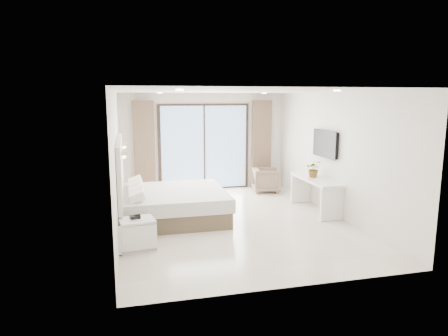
{
  "coord_description": "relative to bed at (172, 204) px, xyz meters",
  "views": [
    {
      "loc": [
        -2.09,
        -7.84,
        2.56
      ],
      "look_at": [
        -0.08,
        0.4,
        1.07
      ],
      "focal_mm": 32.0,
      "sensor_mm": 36.0,
      "label": 1
    }
  ],
  "objects": [
    {
      "name": "phone",
      "position": [
        -0.81,
        -1.55,
        0.23
      ],
      "size": [
        0.19,
        0.16,
        0.05
      ],
      "primitive_type": "cube",
      "rotation": [
        0.0,
        0.0,
        0.28
      ],
      "color": "black",
      "rests_on": "nightstand"
    },
    {
      "name": "nightstand",
      "position": [
        -0.78,
        -1.59,
        -0.06
      ],
      "size": [
        0.64,
        0.56,
        0.52
      ],
      "rotation": [
        0.0,
        0.0,
        0.15
      ],
      "color": "white",
      "rests_on": "ground"
    },
    {
      "name": "ground",
      "position": [
        1.21,
        -0.44,
        -0.32
      ],
      "size": [
        6.2,
        6.2,
        0.0
      ],
      "primitive_type": "plane",
      "color": "beige",
      "rests_on": "ground"
    },
    {
      "name": "room_shell",
      "position": [
        1.01,
        0.36,
        1.26
      ],
      "size": [
        4.62,
        6.22,
        2.72
      ],
      "color": "silver",
      "rests_on": "ground"
    },
    {
      "name": "console_desk",
      "position": [
        3.25,
        -0.16,
        0.25
      ],
      "size": [
        0.54,
        1.72,
        0.77
      ],
      "color": "white",
      "rests_on": "ground"
    },
    {
      "name": "plant",
      "position": [
        3.25,
        -0.05,
        0.6
      ],
      "size": [
        0.48,
        0.5,
        0.31
      ],
      "primitive_type": "imported",
      "rotation": [
        0.0,
        0.0,
        -0.41
      ],
      "color": "#33662D",
      "rests_on": "console_desk"
    },
    {
      "name": "armchair",
      "position": [
        2.81,
        1.93,
        0.04
      ],
      "size": [
        0.76,
        0.8,
        0.72
      ],
      "primitive_type": "imported",
      "rotation": [
        0.0,
        0.0,
        1.4
      ],
      "color": "#7C6D51",
      "rests_on": "ground"
    },
    {
      "name": "bed",
      "position": [
        0.0,
        0.0,
        0.0
      ],
      "size": [
        2.2,
        2.1,
        0.75
      ],
      "color": "brown",
      "rests_on": "ground"
    }
  ]
}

